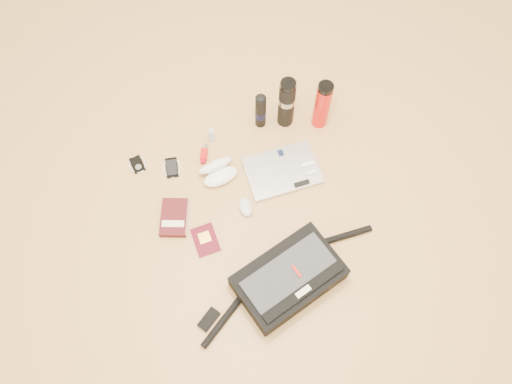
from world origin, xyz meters
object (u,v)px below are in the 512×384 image
messenger_bag (288,278)px  thermos_red (322,105)px  laptop (283,171)px  book (175,218)px  thermos_black (287,103)px

messenger_bag → thermos_red: (0.41, 0.69, 0.09)m
messenger_bag → laptop: bearing=55.8°
book → thermos_black: (0.63, 0.33, 0.13)m
laptop → thermos_red: bearing=38.9°
thermos_black → book: bearing=-152.6°
messenger_bag → thermos_red: size_ratio=2.96×
laptop → thermos_red: thermos_red is taller
book → thermos_red: 0.84m
thermos_red → laptop: bearing=-142.2°
laptop → thermos_black: size_ratio=1.14×
laptop → book: size_ratio=1.64×
book → thermos_red: size_ratio=0.72×
thermos_red → thermos_black: bearing=158.8°
book → thermos_red: bearing=38.4°
laptop → messenger_bag: bearing=-106.5°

